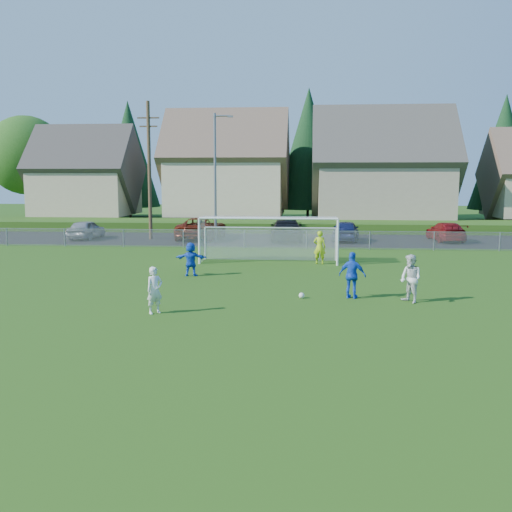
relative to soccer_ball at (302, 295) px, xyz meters
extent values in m
plane|color=#193D0C|center=(-1.90, -6.39, -0.11)|extent=(160.00, 160.00, 0.00)
plane|color=black|center=(-1.90, 21.11, -0.10)|extent=(60.00, 60.00, 0.00)
cube|color=#1E420F|center=(-1.90, 28.61, 0.29)|extent=(70.00, 6.00, 0.80)
sphere|color=white|center=(0.00, 0.00, 0.00)|extent=(0.22, 0.22, 0.22)
imported|color=silver|center=(-4.95, -2.98, 0.69)|extent=(0.69, 0.68, 1.61)
imported|color=silver|center=(4.02, -0.41, 0.78)|extent=(1.04, 1.10, 1.79)
imported|color=blue|center=(1.92, 0.19, 0.78)|extent=(1.13, 0.76, 1.79)
imported|color=blue|center=(-5.24, 4.76, 0.68)|extent=(1.48, 0.50, 1.58)
imported|color=#A3C917|center=(0.83, 9.11, 0.79)|extent=(0.70, 0.50, 1.79)
imported|color=gray|center=(-16.25, 20.43, 0.59)|extent=(1.85, 4.20, 1.41)
imported|color=#641B0B|center=(-7.68, 21.11, 0.70)|extent=(3.25, 6.05, 1.61)
imported|color=black|center=(-1.36, 20.20, 0.70)|extent=(2.54, 5.66, 1.61)
imported|color=#161F4F|center=(2.88, 20.58, 0.64)|extent=(2.33, 4.60, 1.50)
imported|color=maroon|center=(10.06, 21.22, 0.57)|extent=(2.26, 4.82, 1.36)
cylinder|color=white|center=(-5.55, 8.61, 1.11)|extent=(0.12, 0.12, 2.44)
cylinder|color=white|center=(1.75, 8.61, 1.11)|extent=(0.12, 0.12, 2.44)
cylinder|color=white|center=(-1.90, 8.61, 2.33)|extent=(7.30, 0.12, 0.12)
cylinder|color=white|center=(-5.55, 10.41, 0.79)|extent=(0.08, 0.08, 1.80)
cylinder|color=white|center=(1.75, 10.41, 0.79)|extent=(0.08, 0.08, 1.80)
cylinder|color=white|center=(-1.90, 10.41, 1.69)|extent=(7.30, 0.08, 0.08)
cube|color=silver|center=(-1.90, 10.41, 0.79)|extent=(7.30, 0.02, 1.80)
cube|color=silver|center=(-5.55, 9.51, 1.11)|extent=(0.02, 1.80, 2.44)
cube|color=silver|center=(1.75, 9.51, 1.11)|extent=(0.02, 1.80, 2.44)
cube|color=silver|center=(-1.90, 9.51, 2.33)|extent=(7.30, 1.80, 0.02)
cube|color=gray|center=(-1.90, 15.61, 1.06)|extent=(52.00, 0.03, 0.03)
cube|color=gray|center=(-1.90, 15.61, 0.49)|extent=(52.00, 0.02, 1.14)
cylinder|color=gray|center=(-1.90, 15.61, 0.49)|extent=(0.06, 0.06, 1.20)
cylinder|color=slate|center=(-6.40, 19.61, 4.39)|extent=(0.18, 0.18, 9.00)
cylinder|color=slate|center=(-5.90, 19.61, 8.69)|extent=(1.20, 0.12, 0.12)
cube|color=slate|center=(-5.30, 19.61, 8.64)|extent=(0.36, 0.18, 0.12)
cylinder|color=#473321|center=(-11.40, 20.61, 4.89)|extent=(0.26, 0.26, 10.00)
cube|color=#473321|center=(-11.40, 20.61, 8.69)|extent=(1.60, 0.10, 0.10)
cube|color=#473321|center=(-11.40, 20.61, 8.09)|extent=(1.30, 0.10, 0.10)
cube|color=tan|center=(-21.90, 35.61, 2.94)|extent=(9.00, 8.00, 4.50)
pyramid|color=#423D38|center=(-21.90, 35.61, 9.60)|extent=(9.90, 8.80, 4.41)
cube|color=#C6B58E|center=(-7.90, 36.61, 3.44)|extent=(11.00, 9.00, 5.50)
pyramid|color=brown|center=(-7.90, 36.61, 11.15)|extent=(12.10, 9.90, 4.96)
cube|color=tan|center=(7.10, 35.61, 3.19)|extent=(12.00, 10.00, 5.00)
pyramid|color=#4C473F|center=(7.10, 35.61, 11.21)|extent=(13.20, 11.00, 5.52)
cylinder|color=#382616|center=(-29.90, 39.61, 1.87)|extent=(0.36, 0.36, 3.96)
sphere|color=#2B5B19|center=(-29.90, 39.61, 6.71)|extent=(8.36, 8.36, 8.36)
cylinder|color=#382616|center=(-19.90, 43.61, 0.49)|extent=(0.30, 0.30, 1.20)
cone|color=#143819|center=(-19.90, 43.61, 6.94)|extent=(6.76, 6.76, 11.70)
cylinder|color=#382616|center=(-9.90, 44.61, 0.49)|extent=(0.30, 0.30, 1.20)
cone|color=#143819|center=(-9.90, 44.61, 6.49)|extent=(6.24, 6.24, 10.80)
cylinder|color=#382616|center=(0.10, 41.61, 0.49)|extent=(0.30, 0.30, 1.20)
cone|color=#143819|center=(0.10, 41.61, 7.39)|extent=(7.28, 7.28, 12.60)
cylinder|color=#382616|center=(10.10, 43.61, 1.87)|extent=(0.36, 0.36, 3.96)
sphere|color=#2B5B19|center=(10.10, 43.61, 6.71)|extent=(8.36, 8.36, 8.36)
cylinder|color=#382616|center=(20.10, 41.61, 0.49)|extent=(0.30, 0.30, 1.20)
cone|color=#143819|center=(20.10, 41.61, 6.94)|extent=(6.76, 6.76, 11.70)
camera|label=1|loc=(0.25, -22.58, 4.56)|focal=42.00mm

